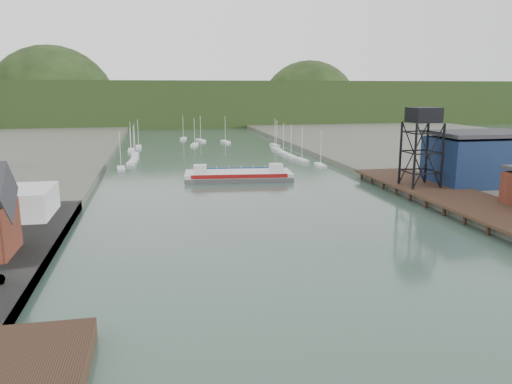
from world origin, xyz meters
name	(u,v)px	position (x,y,z in m)	size (l,w,h in m)	color
ground	(389,359)	(0.00, 0.00, 0.00)	(600.00, 600.00, 0.00)	#314C42
east_pier	(465,200)	(37.00, 45.00, 1.90)	(14.00, 70.00, 2.45)	black
lift_tower	(423,120)	(35.00, 58.00, 15.65)	(6.50, 6.50, 16.00)	black
blue_shed	(480,159)	(50.00, 60.00, 7.06)	(20.50, 14.50, 11.30)	#0C1837
marina_sailboats	(209,151)	(0.08, 138.46, 0.35)	(57.71, 92.65, 0.90)	silver
distant_hills	(176,106)	(-3.98, 301.35, 10.38)	(500.00, 120.00, 80.00)	black
chain_ferry	(238,175)	(1.44, 84.14, 1.07)	(26.69, 12.80, 3.72)	#535356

